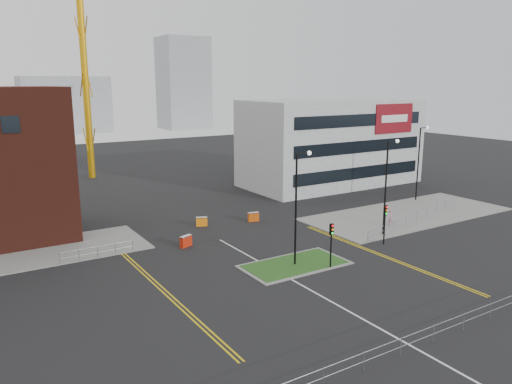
% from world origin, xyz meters
% --- Properties ---
extents(ground, '(200.00, 200.00, 0.00)m').
position_xyz_m(ground, '(0.00, 0.00, 0.00)').
color(ground, black).
rests_on(ground, ground).
extents(pavement_right, '(24.00, 10.00, 0.12)m').
position_xyz_m(pavement_right, '(22.00, 14.00, 0.06)').
color(pavement_right, slate).
rests_on(pavement_right, ground).
extents(island_kerb, '(8.60, 4.60, 0.08)m').
position_xyz_m(island_kerb, '(2.00, 8.00, 0.04)').
color(island_kerb, slate).
rests_on(island_kerb, ground).
extents(grass_island, '(8.00, 4.00, 0.12)m').
position_xyz_m(grass_island, '(2.00, 8.00, 0.06)').
color(grass_island, '#204617').
rests_on(grass_island, ground).
extents(office_block, '(25.00, 12.20, 12.00)m').
position_xyz_m(office_block, '(26.01, 31.97, 6.00)').
color(office_block, '#A2A4A6').
rests_on(office_block, ground).
extents(tower_crane, '(52.93, 4.85, 36.45)m').
position_xyz_m(tower_crane, '(3.92, 55.43, 25.23)').
color(tower_crane, orange).
rests_on(tower_crane, ground).
extents(streetlamp_island, '(1.46, 0.36, 9.18)m').
position_xyz_m(streetlamp_island, '(2.22, 8.00, 5.41)').
color(streetlamp_island, black).
rests_on(streetlamp_island, ground).
extents(streetlamp_right_near, '(1.46, 0.36, 9.18)m').
position_xyz_m(streetlamp_right_near, '(14.22, 10.00, 5.41)').
color(streetlamp_right_near, black).
rests_on(streetlamp_right_near, ground).
extents(streetlamp_right_far, '(1.46, 0.36, 9.18)m').
position_xyz_m(streetlamp_right_far, '(28.22, 18.00, 5.41)').
color(streetlamp_right_far, black).
rests_on(streetlamp_right_far, ground).
extents(traffic_light_island, '(0.28, 0.33, 3.65)m').
position_xyz_m(traffic_light_island, '(4.00, 5.98, 2.57)').
color(traffic_light_island, black).
rests_on(traffic_light_island, ground).
extents(traffic_light_right, '(0.28, 0.33, 3.65)m').
position_xyz_m(traffic_light_right, '(12.00, 7.98, 2.57)').
color(traffic_light_right, black).
rests_on(traffic_light_right, ground).
extents(railing_front, '(24.05, 0.05, 1.10)m').
position_xyz_m(railing_front, '(0.00, -6.00, 0.78)').
color(railing_front, gray).
rests_on(railing_front, ground).
extents(railing_left, '(6.05, 0.05, 1.10)m').
position_xyz_m(railing_left, '(-11.00, 18.00, 0.74)').
color(railing_left, gray).
rests_on(railing_left, ground).
extents(railing_right, '(19.05, 5.05, 1.10)m').
position_xyz_m(railing_right, '(20.50, 11.50, 0.78)').
color(railing_right, gray).
rests_on(railing_right, ground).
extents(centre_line, '(0.15, 30.00, 0.01)m').
position_xyz_m(centre_line, '(0.00, 2.00, 0.01)').
color(centre_line, silver).
rests_on(centre_line, ground).
extents(yellow_left_a, '(0.12, 24.00, 0.01)m').
position_xyz_m(yellow_left_a, '(-9.00, 10.00, 0.01)').
color(yellow_left_a, gold).
rests_on(yellow_left_a, ground).
extents(yellow_left_b, '(0.12, 24.00, 0.01)m').
position_xyz_m(yellow_left_b, '(-8.70, 10.00, 0.01)').
color(yellow_left_b, gold).
rests_on(yellow_left_b, ground).
extents(yellow_right_a, '(0.12, 20.00, 0.01)m').
position_xyz_m(yellow_right_a, '(9.50, 6.00, 0.01)').
color(yellow_right_a, gold).
rests_on(yellow_right_a, ground).
extents(yellow_right_b, '(0.12, 20.00, 0.01)m').
position_xyz_m(yellow_right_b, '(9.80, 6.00, 0.01)').
color(yellow_right_b, gold).
rests_on(yellow_right_b, ground).
extents(skyline_b, '(24.00, 12.00, 16.00)m').
position_xyz_m(skyline_b, '(10.00, 130.00, 8.00)').
color(skyline_b, gray).
rests_on(skyline_b, ground).
extents(skyline_c, '(14.00, 12.00, 28.00)m').
position_xyz_m(skyline_c, '(45.00, 125.00, 14.00)').
color(skyline_c, gray).
rests_on(skyline_c, ground).
extents(pedestrian, '(0.80, 0.74, 1.83)m').
position_xyz_m(pedestrian, '(16.75, 11.65, 0.91)').
color(pedestrian, '#BD7A95').
rests_on(pedestrian, ground).
extents(barrier_left, '(1.27, 0.85, 1.01)m').
position_xyz_m(barrier_left, '(-3.48, 16.93, 0.55)').
color(barrier_left, red).
rests_on(barrier_left, ground).
extents(barrier_mid, '(1.19, 0.78, 0.96)m').
position_xyz_m(barrier_mid, '(0.59, 22.05, 0.52)').
color(barrier_mid, orange).
rests_on(barrier_mid, ground).
extents(barrier_right, '(1.22, 0.62, 0.98)m').
position_xyz_m(barrier_right, '(6.00, 20.76, 0.53)').
color(barrier_right, '#CD4B0B').
rests_on(barrier_right, ground).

